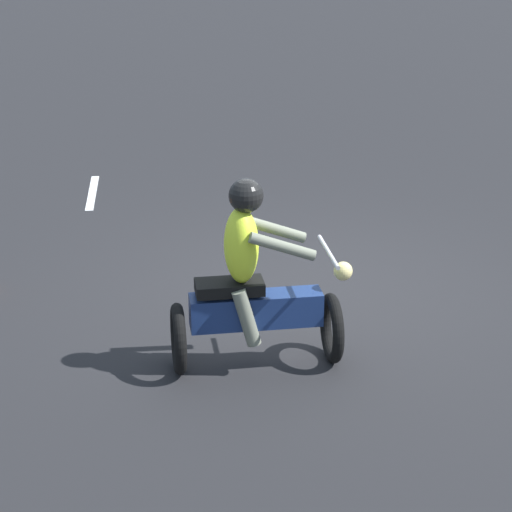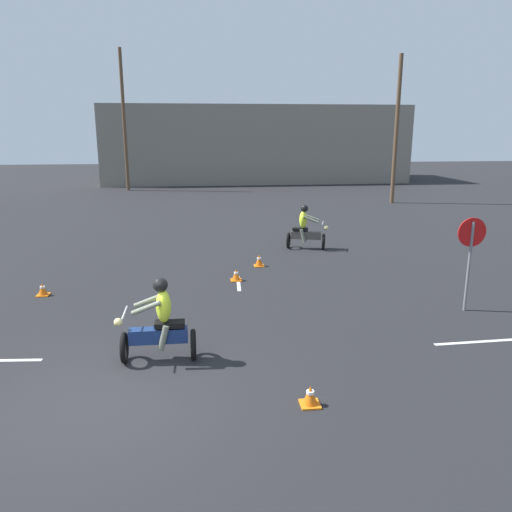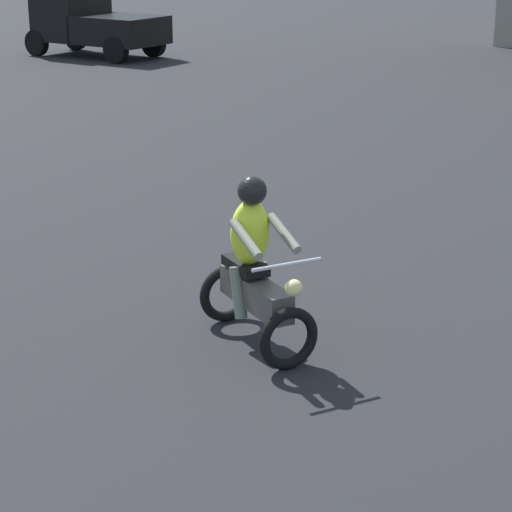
{
  "view_description": "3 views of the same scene",
  "coord_description": "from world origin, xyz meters",
  "px_view_note": "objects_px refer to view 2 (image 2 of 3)",
  "views": [
    {
      "loc": [
        1.9,
        8.88,
        4.05
      ],
      "look_at": [
        0.76,
        1.49,
        1.0
      ],
      "focal_mm": 70.0,
      "sensor_mm": 36.0,
      "label": 1
    },
    {
      "loc": [
        1.58,
        -7.46,
        4.3
      ],
      "look_at": [
        3.14,
        5.87,
        0.9
      ],
      "focal_mm": 35.0,
      "sensor_mm": 36.0,
      "label": 2
    },
    {
      "loc": [
        11.87,
        3.97,
        3.94
      ],
      "look_at": [
        5.51,
        10.25,
        0.9
      ],
      "focal_mm": 70.0,
      "sensor_mm": 36.0,
      "label": 3
    }
  ],
  "objects_px": {
    "motorcycle_rider_background": "(305,230)",
    "utility_pole_near": "(396,131)",
    "stop_sign": "(471,245)",
    "traffic_cone_mid_left": "(310,396)",
    "traffic_cone_near_right": "(259,261)",
    "utility_pole_far": "(124,121)",
    "traffic_cone_near_left": "(43,290)",
    "motorcycle_rider_foreground": "(160,325)",
    "traffic_cone_far_right": "(236,275)"
  },
  "relations": [
    {
      "from": "traffic_cone_near_left",
      "to": "utility_pole_far",
      "type": "relative_size",
      "value": 0.03
    },
    {
      "from": "motorcycle_rider_foreground",
      "to": "traffic_cone_near_left",
      "type": "distance_m",
      "value": 5.51
    },
    {
      "from": "traffic_cone_mid_left",
      "to": "utility_pole_near",
      "type": "distance_m",
      "value": 24.47
    },
    {
      "from": "motorcycle_rider_background",
      "to": "traffic_cone_near_left",
      "type": "bearing_deg",
      "value": -43.72
    },
    {
      "from": "stop_sign",
      "to": "traffic_cone_near_left",
      "type": "bearing_deg",
      "value": 167.46
    },
    {
      "from": "traffic_cone_mid_left",
      "to": "utility_pole_near",
      "type": "bearing_deg",
      "value": 65.51
    },
    {
      "from": "motorcycle_rider_background",
      "to": "utility_pole_near",
      "type": "relative_size",
      "value": 0.2
    },
    {
      "from": "traffic_cone_near_right",
      "to": "traffic_cone_far_right",
      "type": "xyz_separation_m",
      "value": [
        -0.86,
        -1.51,
        -0.02
      ]
    },
    {
      "from": "motorcycle_rider_background",
      "to": "traffic_cone_near_left",
      "type": "height_order",
      "value": "motorcycle_rider_background"
    },
    {
      "from": "stop_sign",
      "to": "utility_pole_far",
      "type": "distance_m",
      "value": 29.13
    },
    {
      "from": "motorcycle_rider_background",
      "to": "utility_pole_near",
      "type": "height_order",
      "value": "utility_pole_near"
    },
    {
      "from": "traffic_cone_mid_left",
      "to": "traffic_cone_far_right",
      "type": "relative_size",
      "value": 0.97
    },
    {
      "from": "traffic_cone_near_left",
      "to": "utility_pole_far",
      "type": "bearing_deg",
      "value": 92.03
    },
    {
      "from": "traffic_cone_near_left",
      "to": "utility_pole_near",
      "type": "xyz_separation_m",
      "value": [
        15.89,
        15.75,
        4.09
      ]
    },
    {
      "from": "traffic_cone_near_right",
      "to": "traffic_cone_near_left",
      "type": "bearing_deg",
      "value": -159.71
    },
    {
      "from": "motorcycle_rider_foreground",
      "to": "utility_pole_near",
      "type": "bearing_deg",
      "value": -31.88
    },
    {
      "from": "motorcycle_rider_foreground",
      "to": "traffic_cone_near_right",
      "type": "height_order",
      "value": "motorcycle_rider_foreground"
    },
    {
      "from": "motorcycle_rider_foreground",
      "to": "stop_sign",
      "type": "bearing_deg",
      "value": -74.91
    },
    {
      "from": "traffic_cone_mid_left",
      "to": "utility_pole_far",
      "type": "bearing_deg",
      "value": 102.49
    },
    {
      "from": "motorcycle_rider_background",
      "to": "stop_sign",
      "type": "xyz_separation_m",
      "value": [
        2.52,
        -6.84,
        0.91
      ]
    },
    {
      "from": "motorcycle_rider_background",
      "to": "stop_sign",
      "type": "bearing_deg",
      "value": 37.55
    },
    {
      "from": "traffic_cone_near_right",
      "to": "utility_pole_far",
      "type": "relative_size",
      "value": 0.04
    },
    {
      "from": "motorcycle_rider_foreground",
      "to": "utility_pole_far",
      "type": "height_order",
      "value": "utility_pole_far"
    },
    {
      "from": "stop_sign",
      "to": "motorcycle_rider_background",
      "type": "bearing_deg",
      "value": 110.24
    },
    {
      "from": "motorcycle_rider_background",
      "to": "traffic_cone_near_right",
      "type": "height_order",
      "value": "motorcycle_rider_background"
    },
    {
      "from": "traffic_cone_far_right",
      "to": "utility_pole_near",
      "type": "xyz_separation_m",
      "value": [
        10.65,
        15.0,
        4.09
      ]
    },
    {
      "from": "stop_sign",
      "to": "traffic_cone_mid_left",
      "type": "relative_size",
      "value": 6.85
    },
    {
      "from": "utility_pole_far",
      "to": "traffic_cone_near_left",
      "type": "bearing_deg",
      "value": -87.97
    },
    {
      "from": "stop_sign",
      "to": "traffic_cone_far_right",
      "type": "height_order",
      "value": "stop_sign"
    },
    {
      "from": "traffic_cone_mid_left",
      "to": "utility_pole_far",
      "type": "height_order",
      "value": "utility_pole_far"
    },
    {
      "from": "motorcycle_rider_foreground",
      "to": "traffic_cone_far_right",
      "type": "height_order",
      "value": "motorcycle_rider_foreground"
    },
    {
      "from": "traffic_cone_near_left",
      "to": "traffic_cone_near_right",
      "type": "bearing_deg",
      "value": 20.29
    },
    {
      "from": "traffic_cone_near_right",
      "to": "utility_pole_far",
      "type": "distance_m",
      "value": 23.51
    },
    {
      "from": "motorcycle_rider_background",
      "to": "traffic_cone_near_left",
      "type": "distance_m",
      "value": 9.26
    },
    {
      "from": "traffic_cone_near_right",
      "to": "traffic_cone_mid_left",
      "type": "xyz_separation_m",
      "value": [
        -0.22,
        -8.46,
        -0.02
      ]
    },
    {
      "from": "utility_pole_far",
      "to": "motorcycle_rider_background",
      "type": "bearing_deg",
      "value": -65.62
    },
    {
      "from": "utility_pole_far",
      "to": "motorcycle_rider_foreground",
      "type": "bearing_deg",
      "value": -81.5
    },
    {
      "from": "traffic_cone_near_left",
      "to": "traffic_cone_far_right",
      "type": "bearing_deg",
      "value": 8.11
    },
    {
      "from": "motorcycle_rider_background",
      "to": "utility_pole_near",
      "type": "xyz_separation_m",
      "value": [
        7.8,
        11.27,
        3.53
      ]
    },
    {
      "from": "traffic_cone_near_left",
      "to": "traffic_cone_near_right",
      "type": "xyz_separation_m",
      "value": [
        6.1,
        2.25,
        0.02
      ]
    },
    {
      "from": "traffic_cone_near_right",
      "to": "traffic_cone_mid_left",
      "type": "relative_size",
      "value": 1.15
    },
    {
      "from": "motorcycle_rider_foreground",
      "to": "utility_pole_near",
      "type": "relative_size",
      "value": 0.2
    },
    {
      "from": "motorcycle_rider_foreground",
      "to": "motorcycle_rider_background",
      "type": "height_order",
      "value": "same"
    },
    {
      "from": "traffic_cone_near_left",
      "to": "traffic_cone_far_right",
      "type": "relative_size",
      "value": 0.98
    },
    {
      "from": "traffic_cone_near_left",
      "to": "traffic_cone_near_right",
      "type": "distance_m",
      "value": 6.5
    },
    {
      "from": "motorcycle_rider_background",
      "to": "utility_pole_far",
      "type": "relative_size",
      "value": 0.17
    },
    {
      "from": "motorcycle_rider_foreground",
      "to": "traffic_cone_far_right",
      "type": "xyz_separation_m",
      "value": [
        1.83,
        5.05,
        -0.56
      ]
    },
    {
      "from": "motorcycle_rider_background",
      "to": "traffic_cone_far_right",
      "type": "bearing_deg",
      "value": -20.1
    },
    {
      "from": "motorcycle_rider_background",
      "to": "traffic_cone_mid_left",
      "type": "xyz_separation_m",
      "value": [
        -2.21,
        -10.68,
        -0.57
      ]
    },
    {
      "from": "motorcycle_rider_background",
      "to": "utility_pole_near",
      "type": "bearing_deg",
      "value": 162.65
    }
  ]
}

